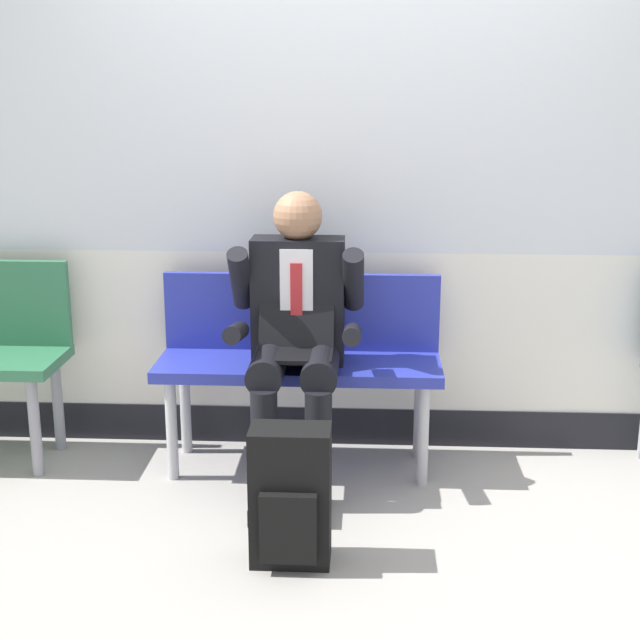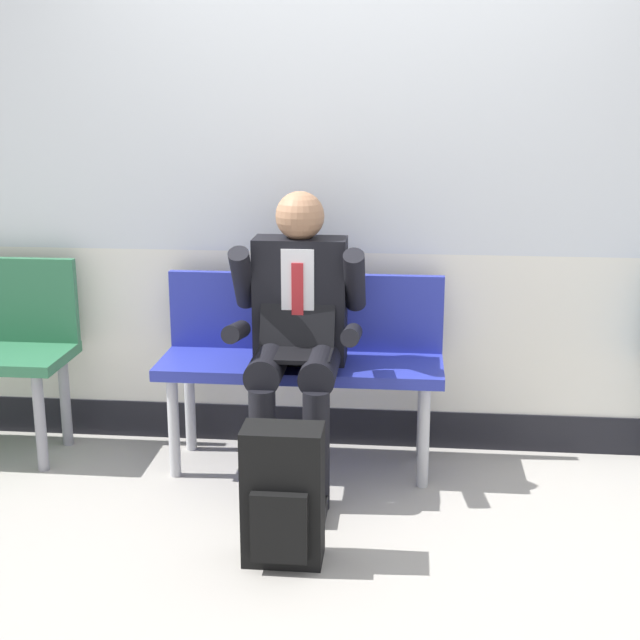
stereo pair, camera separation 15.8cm
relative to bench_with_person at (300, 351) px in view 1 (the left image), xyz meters
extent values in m
plane|color=#9E9991|center=(0.21, -0.32, -0.53)|extent=(18.00, 18.00, 0.00)
cube|color=silver|center=(0.21, 0.28, 1.31)|extent=(5.48, 0.12, 1.81)
cube|color=silver|center=(0.21, 0.28, 0.03)|extent=(5.48, 0.12, 0.76)
cube|color=black|center=(0.21, 0.28, -0.44)|extent=(5.48, 0.14, 0.18)
cube|color=#28339E|center=(0.00, -0.07, -0.05)|extent=(1.26, 0.42, 0.05)
cube|color=#28339E|center=(0.00, 0.11, 0.15)|extent=(1.26, 0.04, 0.36)
cylinder|color=#B7B7BC|center=(-0.55, -0.22, -0.30)|extent=(0.05, 0.05, 0.46)
cylinder|color=#B7B7BC|center=(-0.55, 0.08, -0.30)|extent=(0.05, 0.05, 0.46)
cylinder|color=#B7B7BC|center=(0.55, -0.22, -0.30)|extent=(0.05, 0.05, 0.46)
cylinder|color=#B7B7BC|center=(0.55, 0.08, -0.30)|extent=(0.05, 0.05, 0.46)
cylinder|color=gray|center=(-1.16, -0.22, -0.30)|extent=(0.05, 0.05, 0.46)
cylinder|color=gray|center=(-1.16, 0.08, -0.30)|extent=(0.05, 0.05, 0.46)
cylinder|color=black|center=(-0.11, -0.28, 0.02)|extent=(0.15, 0.40, 0.15)
cylinder|color=black|center=(-0.11, -0.47, -0.28)|extent=(0.11, 0.11, 0.51)
cube|color=black|center=(-0.11, -0.53, -0.50)|extent=(0.10, 0.26, 0.07)
cylinder|color=black|center=(0.11, -0.28, 0.02)|extent=(0.15, 0.40, 0.15)
cylinder|color=black|center=(0.11, -0.47, -0.28)|extent=(0.11, 0.11, 0.51)
cube|color=black|center=(0.11, -0.53, -0.50)|extent=(0.10, 0.26, 0.07)
cube|color=black|center=(0.00, -0.07, 0.25)|extent=(0.40, 0.18, 0.55)
cube|color=silver|center=(0.00, -0.16, 0.30)|extent=(0.14, 0.01, 0.39)
cube|color=#B22328|center=(0.00, -0.17, 0.27)|extent=(0.05, 0.01, 0.33)
sphere|color=#9E7051|center=(0.00, -0.07, 0.62)|extent=(0.21, 0.21, 0.21)
cylinder|color=black|center=(-0.24, -0.14, 0.36)|extent=(0.09, 0.25, 0.30)
cylinder|color=black|center=(-0.24, -0.31, 0.17)|extent=(0.08, 0.27, 0.12)
cylinder|color=black|center=(0.24, -0.14, 0.36)|extent=(0.09, 0.25, 0.30)
cylinder|color=black|center=(0.24, -0.31, 0.17)|extent=(0.08, 0.27, 0.12)
cube|color=black|center=(0.00, -0.31, 0.07)|extent=(0.32, 0.22, 0.02)
cube|color=black|center=(0.00, -0.18, 0.18)|extent=(0.32, 0.08, 0.21)
cube|color=black|center=(0.03, -0.89, -0.27)|extent=(0.29, 0.17, 0.52)
cube|color=black|center=(0.03, -1.00, -0.35)|extent=(0.20, 0.04, 0.26)
camera|label=1|loc=(0.30, -3.85, 1.16)|focal=50.35mm
camera|label=2|loc=(0.46, -3.83, 1.16)|focal=50.35mm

